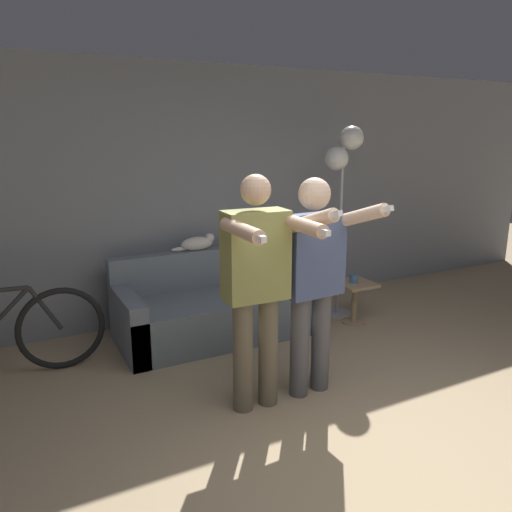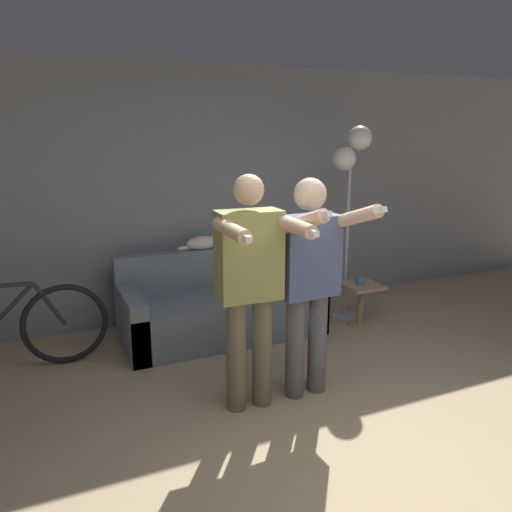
# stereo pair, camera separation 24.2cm
# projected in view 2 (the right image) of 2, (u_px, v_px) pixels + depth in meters

# --- Properties ---
(ground_plane) EXTENTS (16.00, 16.00, 0.00)m
(ground_plane) POSITION_uv_depth(u_px,v_px,m) (392.00, 489.00, 2.77)
(ground_plane) COLOR tan
(wall_back) EXTENTS (10.00, 0.05, 2.60)m
(wall_back) POSITION_uv_depth(u_px,v_px,m) (207.00, 194.00, 5.21)
(wall_back) COLOR gray
(wall_back) RESTS_ON ground_plane
(couch) EXTENTS (1.90, 0.86, 0.79)m
(couch) POSITION_uv_depth(u_px,v_px,m) (221.00, 308.00, 4.86)
(couch) COLOR slate
(couch) RESTS_ON ground_plane
(person_left) EXTENTS (0.53, 0.69, 1.66)m
(person_left) POSITION_uv_depth(u_px,v_px,m) (250.00, 279.00, 3.37)
(person_left) COLOR #6B604C
(person_left) RESTS_ON ground_plane
(person_right) EXTENTS (0.53, 0.67, 1.62)m
(person_right) POSITION_uv_depth(u_px,v_px,m) (310.00, 273.00, 3.56)
(person_right) COLOR #56565B
(person_right) RESTS_ON ground_plane
(cat) EXTENTS (0.45, 0.14, 0.16)m
(cat) POSITION_uv_depth(u_px,v_px,m) (203.00, 242.00, 4.98)
(cat) COLOR silver
(cat) RESTS_ON couch
(floor_lamp) EXTENTS (0.42, 0.32, 1.99)m
(floor_lamp) POSITION_uv_depth(u_px,v_px,m) (351.00, 165.00, 5.00)
(floor_lamp) COLOR #B2B2B7
(floor_lamp) RESTS_ON ground_plane
(side_table) EXTENTS (0.37, 0.37, 0.43)m
(side_table) POSITION_uv_depth(u_px,v_px,m) (361.00, 296.00, 5.07)
(side_table) COLOR #A38460
(side_table) RESTS_ON ground_plane
(cup) EXTENTS (0.08, 0.08, 0.09)m
(cup) POSITION_uv_depth(u_px,v_px,m) (360.00, 280.00, 5.02)
(cup) COLOR #3D6693
(cup) RESTS_ON side_table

